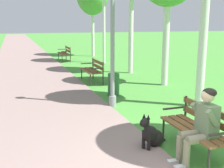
{
  "coord_description": "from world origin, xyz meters",
  "views": [
    {
      "loc": [
        -2.56,
        -3.32,
        2.26
      ],
      "look_at": [
        -0.5,
        2.63,
        0.9
      ],
      "focal_mm": 45.92,
      "sensor_mm": 36.0,
      "label": 1
    }
  ],
  "objects": [
    {
      "name": "paved_path",
      "position": [
        -1.85,
        24.0,
        0.02
      ],
      "size": [
        3.39,
        60.0,
        0.04
      ],
      "primitive_type": "cube",
      "color": "gray",
      "rests_on": "ground"
    },
    {
      "name": "park_bench_mid",
      "position": [
        0.31,
        7.18,
        0.51
      ],
      "size": [
        0.55,
        1.5,
        0.85
      ],
      "color": "brown",
      "rests_on": "ground"
    },
    {
      "name": "dog_black",
      "position": [
        -0.27,
        1.06,
        0.26
      ],
      "size": [
        0.76,
        0.5,
        0.71
      ],
      "color": "black",
      "rests_on": "ground"
    },
    {
      "name": "lamp_post_near",
      "position": [
        -0.08,
        3.79,
        2.21
      ],
      "size": [
        0.24,
        0.24,
        4.27
      ],
      "color": "gray",
      "rests_on": "ground"
    },
    {
      "name": "park_bench_far",
      "position": [
        0.39,
        13.74,
        0.51
      ],
      "size": [
        0.55,
        1.5,
        0.85
      ],
      "color": "brown",
      "rests_on": "ground"
    },
    {
      "name": "litter_bin",
      "position": [
        0.35,
        4.93,
        0.35
      ],
      "size": [
        0.36,
        0.36,
        0.7
      ],
      "primitive_type": "cylinder",
      "color": "#2D6638",
      "rests_on": "ground"
    },
    {
      "name": "park_bench_near",
      "position": [
        0.41,
        0.63,
        0.51
      ],
      "size": [
        0.55,
        1.5,
        0.85
      ],
      "color": "brown",
      "rests_on": "ground"
    },
    {
      "name": "person_seated_on_near_bench",
      "position": [
        0.2,
        0.3,
        0.68
      ],
      "size": [
        0.74,
        0.49,
        1.25
      ],
      "color": "gray",
      "rests_on": "ground"
    }
  ]
}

